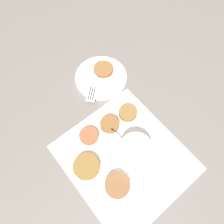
# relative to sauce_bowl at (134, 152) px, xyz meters

# --- Properties ---
(ground_plane) EXTENTS (4.00, 4.00, 0.00)m
(ground_plane) POSITION_rel_sauce_bowl_xyz_m (0.02, 0.00, -0.03)
(ground_plane) COLOR #605B56
(napkin) EXTENTS (0.40, 0.38, 0.00)m
(napkin) POSITION_rel_sauce_bowl_xyz_m (-0.01, -0.02, -0.03)
(napkin) COLOR white
(napkin) RESTS_ON ground_plane
(sauce_bowl) EXTENTS (0.11, 0.11, 0.11)m
(sauce_bowl) POSITION_rel_sauce_bowl_xyz_m (0.00, 0.00, 0.00)
(sauce_bowl) COLOR white
(sauce_bowl) RESTS_ON napkin
(fritter_0) EXTENTS (0.06, 0.06, 0.01)m
(fritter_0) POSITION_rel_sauce_bowl_xyz_m (-0.12, -0.09, -0.02)
(fritter_0) COLOR brown
(fritter_0) RESTS_ON napkin
(fritter_1) EXTENTS (0.06, 0.06, 0.02)m
(fritter_1) POSITION_rel_sauce_bowl_xyz_m (-0.12, 0.06, -0.02)
(fritter_1) COLOR brown
(fritter_1) RESTS_ON napkin
(fritter_2) EXTENTS (0.07, 0.07, 0.02)m
(fritter_2) POSITION_rel_sauce_bowl_xyz_m (0.05, -0.09, -0.02)
(fritter_2) COLOR brown
(fritter_2) RESTS_ON napkin
(fritter_3) EXTENTS (0.08, 0.08, 0.02)m
(fritter_3) POSITION_rel_sauce_bowl_xyz_m (-0.04, -0.14, -0.02)
(fritter_3) COLOR brown
(fritter_3) RESTS_ON napkin
(fritter_4) EXTENTS (0.06, 0.06, 0.02)m
(fritter_4) POSITION_rel_sauce_bowl_xyz_m (-0.12, -0.01, -0.02)
(fritter_4) COLOR brown
(fritter_4) RESTS_ON napkin
(serving_plate) EXTENTS (0.18, 0.18, 0.02)m
(serving_plate) POSITION_rel_sauce_bowl_xyz_m (-0.29, 0.05, -0.02)
(serving_plate) COLOR white
(serving_plate) RESTS_ON ground_plane
(fritter_on_plate) EXTENTS (0.07, 0.07, 0.01)m
(fritter_on_plate) POSITION_rel_sauce_bowl_xyz_m (-0.30, 0.07, -0.01)
(fritter_on_plate) COLOR brown
(fritter_on_plate) RESTS_ON serving_plate
(fork) EXTENTS (0.14, 0.12, 0.00)m
(fork) POSITION_rel_sauce_bowl_xyz_m (-0.27, 0.01, -0.01)
(fork) COLOR silver
(fork) RESTS_ON serving_plate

